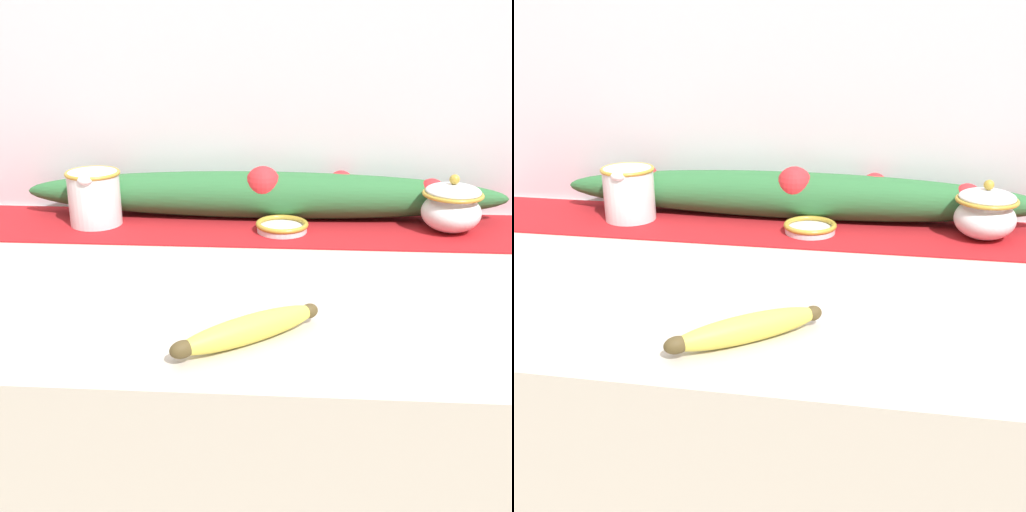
% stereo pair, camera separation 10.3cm
% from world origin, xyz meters
% --- Properties ---
extents(countertop, '(1.55, 0.75, 0.88)m').
position_xyz_m(countertop, '(0.00, 0.00, 0.44)').
color(countertop, beige).
rests_on(countertop, ground_plane).
extents(back_wall, '(2.35, 0.04, 2.40)m').
position_xyz_m(back_wall, '(0.00, 0.39, 1.20)').
color(back_wall, silver).
rests_on(back_wall, ground_plane).
extents(table_runner, '(1.42, 0.24, 0.00)m').
position_xyz_m(table_runner, '(0.00, 0.24, 0.88)').
color(table_runner, '#A8191E').
rests_on(table_runner, countertop).
extents(cream_pitcher, '(0.11, 0.13, 0.11)m').
position_xyz_m(cream_pitcher, '(-0.34, 0.24, 0.95)').
color(cream_pitcher, white).
rests_on(cream_pitcher, countertop).
extents(sugar_bowl, '(0.12, 0.12, 0.12)m').
position_xyz_m(sugar_bowl, '(0.38, 0.24, 0.94)').
color(sugar_bowl, white).
rests_on(sugar_bowl, countertop).
extents(small_dish, '(0.11, 0.11, 0.02)m').
position_xyz_m(small_dish, '(0.04, 0.22, 0.90)').
color(small_dish, white).
rests_on(small_dish, countertop).
extents(banana, '(0.20, 0.16, 0.04)m').
position_xyz_m(banana, '(0.01, -0.25, 0.90)').
color(banana, '#DBCC4C').
rests_on(banana, countertop).
extents(poinsettia_garland, '(1.03, 0.11, 0.11)m').
position_xyz_m(poinsettia_garland, '(-0.00, 0.31, 0.94)').
color(poinsettia_garland, '#2D6B38').
rests_on(poinsettia_garland, countertop).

